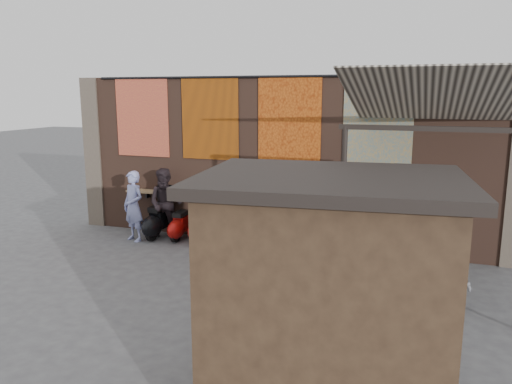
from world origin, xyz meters
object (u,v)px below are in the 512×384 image
scooter_stool_4 (246,232)px  shopper_tan (344,239)px  scooter_stool_8 (343,239)px  shopper_grey (441,268)px  scooter_stool_2 (201,227)px  scooter_stool_9 (369,243)px  scooter_stool_1 (180,226)px  shopper_navy (437,251)px  scooter_stool_5 (269,233)px  scooter_stool_6 (295,237)px  market_stall (327,306)px  scooter_stool_3 (222,228)px  diner_left (134,206)px  diner_right (166,204)px  shelf_box (238,192)px  scooter_stool_0 (157,222)px  scooter_stool_7 (316,241)px

scooter_stool_4 → shopper_tan: (2.51, -1.26, 0.43)m
scooter_stool_8 → shopper_grey: shopper_grey is taller
scooter_stool_2 → scooter_stool_9: scooter_stool_9 is taller
scooter_stool_1 → shopper_navy: (6.01, -1.30, 0.39)m
scooter_stool_5 → scooter_stool_6: 0.61m
scooter_stool_5 → scooter_stool_9: bearing=0.5°
scooter_stool_1 → shopper_navy: size_ratio=0.50×
shopper_navy → shopper_grey: 1.01m
market_stall → scooter_stool_3: bearing=117.1°
shopper_navy → shopper_tan: shopper_tan is taller
scooter_stool_2 → diner_left: diner_left is taller
scooter_stool_1 → diner_right: size_ratio=0.42×
scooter_stool_2 → market_stall: bearing=-53.1°
shelf_box → scooter_stool_5: bearing=-18.4°
scooter_stool_5 → scooter_stool_6: scooter_stool_5 is taller
scooter_stool_3 → scooter_stool_5: 1.20m
scooter_stool_0 → scooter_stool_8: size_ratio=0.99×
scooter_stool_4 → scooter_stool_8: (2.29, 0.03, 0.04)m
scooter_stool_0 → diner_left: bearing=-138.4°
scooter_stool_7 → shopper_navy: bearing=-26.3°
scooter_stool_0 → scooter_stool_2: scooter_stool_0 is taller
scooter_stool_1 → scooter_stool_2: 0.57m
shelf_box → scooter_stool_4: size_ratio=0.72×
scooter_stool_3 → diner_right: (-1.52, 0.01, 0.49)m
market_stall → shopper_navy: bearing=68.6°
shelf_box → scooter_stool_1: (-1.44, -0.30, -0.91)m
market_stall → diner_left: bearing=132.2°
scooter_stool_1 → scooter_stool_9: size_ratio=0.91×
scooter_stool_9 → scooter_stool_5: bearing=-179.5°
scooter_stool_0 → scooter_stool_5: bearing=0.9°
scooter_stool_1 → scooter_stool_7: size_ratio=1.05×
shopper_tan → scooter_stool_3: bearing=137.7°
shelf_box → shopper_navy: 4.87m
scooter_stool_3 → scooter_stool_9: scooter_stool_3 is taller
shopper_grey → market_stall: 3.60m
diner_left → diner_right: size_ratio=0.98×
scooter_stool_8 → diner_left: diner_left is taller
shopper_tan → scooter_stool_1: bearing=143.1°
scooter_stool_1 → scooter_stool_4: scooter_stool_4 is taller
diner_right → shopper_grey: diner_right is taller
shopper_grey → scooter_stool_2: bearing=3.9°
scooter_stool_4 → shopper_tan: bearing=-26.7°
scooter_stool_5 → shopper_grey: (3.73, -2.30, 0.38)m
scooter_stool_0 → scooter_stool_9: scooter_stool_0 is taller
scooter_stool_1 → market_stall: bearing=-49.4°
scooter_stool_0 → scooter_stool_2: 1.19m
scooter_stool_0 → scooter_stool_5: (2.97, 0.05, -0.01)m
shopper_grey → scooter_stool_7: bearing=-14.2°
scooter_stool_2 → scooter_stool_3: bearing=-2.7°
scooter_stool_3 → scooter_stool_5: bearing=0.4°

